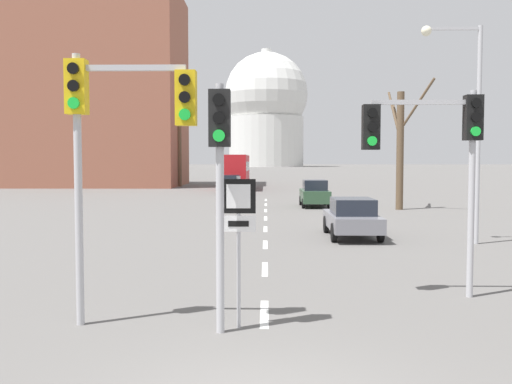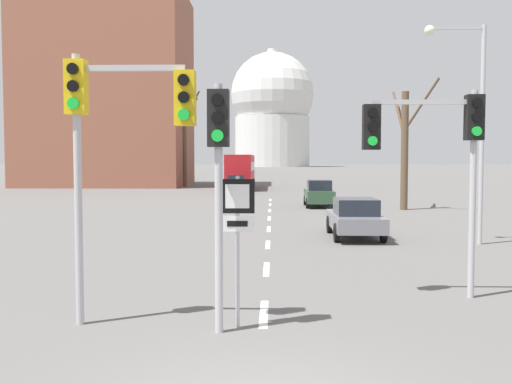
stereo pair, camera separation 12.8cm
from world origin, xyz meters
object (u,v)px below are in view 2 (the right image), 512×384
object	(u,v)px
sedan_near_left	(319,193)
traffic_signal_near_right	(437,141)
traffic_signal_centre_tall	(219,159)
traffic_signal_near_left	(115,120)
sedan_near_right	(237,184)
city_bus	(241,169)
sedan_mid_centre	(355,217)
street_lamp_right	(471,109)
route_sign_post	(237,224)

from	to	relation	value
sedan_near_left	traffic_signal_near_right	bearing A→B (deg)	-88.69
traffic_signal_centre_tall	traffic_signal_near_left	size ratio (longest dim) A/B	0.88
sedan_near_right	city_bus	xyz separation A→B (m)	(-0.12, 8.48, 1.21)
sedan_mid_centre	street_lamp_right	bearing A→B (deg)	-23.59
route_sign_post	sedan_mid_centre	xyz separation A→B (m)	(3.77, 11.90, -1.06)
sedan_near_right	traffic_signal_near_right	bearing A→B (deg)	-79.98
sedan_near_left	sedan_mid_centre	size ratio (longest dim) A/B	0.94
traffic_signal_centre_tall	street_lamp_right	bearing A→B (deg)	53.42
traffic_signal_near_right	sedan_near_right	distance (m)	38.27
sedan_near_left	sedan_mid_centre	bearing A→B (deg)	-89.15
traffic_signal_centre_tall	traffic_signal_near_right	distance (m)	5.15
street_lamp_right	route_sign_post	bearing A→B (deg)	-126.19
traffic_signal_centre_tall	city_bus	bearing A→B (deg)	92.77
street_lamp_right	city_bus	size ratio (longest dim) A/B	0.71
street_lamp_right	city_bus	xyz separation A→B (m)	(-10.17, 38.18, -2.68)
street_lamp_right	sedan_near_left	world-z (taller)	street_lamp_right
traffic_signal_near_left	traffic_signal_centre_tall	bearing A→B (deg)	-12.40
city_bus	traffic_signal_near_left	bearing A→B (deg)	-89.42
traffic_signal_near_right	sedan_mid_centre	bearing A→B (deg)	92.00
route_sign_post	sedan_near_right	size ratio (longest dim) A/B	0.65
traffic_signal_centre_tall	sedan_mid_centre	size ratio (longest dim) A/B	0.98
sedan_near_right	city_bus	world-z (taller)	city_bus
sedan_near_right	sedan_mid_centre	bearing A→B (deg)	-77.33
traffic_signal_centre_tall	traffic_signal_near_right	bearing A→B (deg)	30.87
street_lamp_right	sedan_near_left	bearing A→B (deg)	103.87
traffic_signal_near_right	route_sign_post	size ratio (longest dim) A/B	1.66
route_sign_post	city_bus	bearing A→B (deg)	93.15
route_sign_post	city_bus	distance (m)	48.52
sedan_near_left	city_bus	size ratio (longest dim) A/B	0.38
traffic_signal_centre_tall	sedan_mid_centre	bearing A→B (deg)	71.48
street_lamp_right	city_bus	distance (m)	39.61
street_lamp_right	city_bus	world-z (taller)	street_lamp_right
city_bus	traffic_signal_centre_tall	bearing A→B (deg)	-87.23
traffic_signal_near_left	sedan_near_left	distance (m)	26.89
traffic_signal_centre_tall	route_sign_post	bearing A→B (deg)	41.01
city_bus	sedan_near_left	bearing A→B (deg)	-74.33
city_bus	street_lamp_right	bearing A→B (deg)	-75.08
route_sign_post	city_bus	xyz separation A→B (m)	(-2.66, 48.45, 0.21)
sedan_near_left	sedan_near_right	size ratio (longest dim) A/B	0.99
traffic_signal_centre_tall	traffic_signal_near_right	world-z (taller)	traffic_signal_near_right
traffic_signal_near_left	sedan_near_right	world-z (taller)	traffic_signal_near_left
traffic_signal_centre_tall	route_sign_post	size ratio (longest dim) A/B	1.58
traffic_signal_near_left	city_bus	size ratio (longest dim) A/B	0.45
traffic_signal_near_right	sedan_mid_centre	distance (m)	9.88
traffic_signal_centre_tall	sedan_near_right	xyz separation A→B (m)	(-2.24, 40.23, -2.14)
street_lamp_right	traffic_signal_near_left	bearing A→B (deg)	-133.76
sedan_near_left	route_sign_post	bearing A→B (deg)	-97.71
route_sign_post	traffic_signal_centre_tall	bearing A→B (deg)	-138.99
traffic_signal_near_right	sedan_near_right	size ratio (longest dim) A/B	1.08
traffic_signal_centre_tall	traffic_signal_near_left	xyz separation A→B (m)	(-1.87, 0.41, 0.69)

